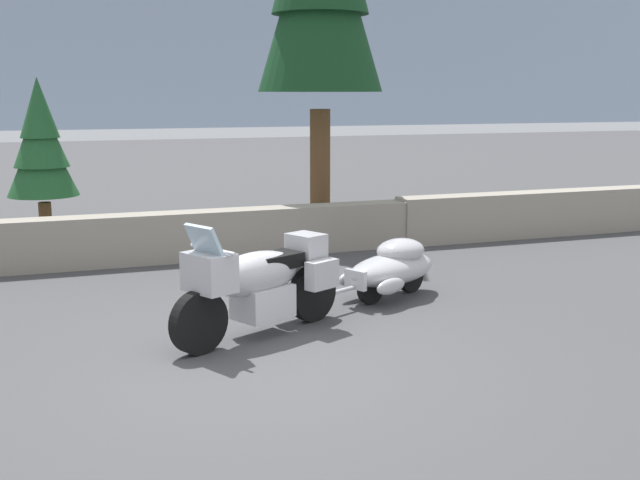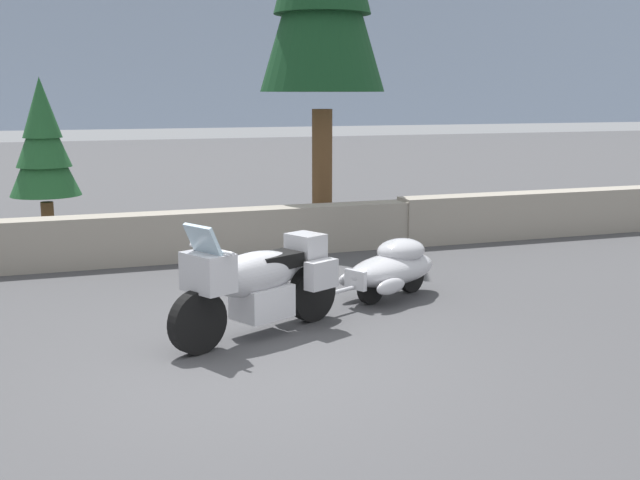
{
  "view_description": "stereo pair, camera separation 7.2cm",
  "coord_description": "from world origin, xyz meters",
  "views": [
    {
      "loc": [
        -1.92,
        -7.04,
        2.61
      ],
      "look_at": [
        1.29,
        1.86,
        0.85
      ],
      "focal_mm": 43.9,
      "sensor_mm": 36.0,
      "label": 1
    },
    {
      "loc": [
        -1.85,
        -7.07,
        2.61
      ],
      "look_at": [
        1.29,
        1.86,
        0.85
      ],
      "focal_mm": 43.9,
      "sensor_mm": 36.0,
      "label": 2
    }
  ],
  "objects": [
    {
      "name": "ground_plane",
      "position": [
        0.0,
        0.0,
        0.0
      ],
      "size": [
        80.0,
        80.0,
        0.0
      ],
      "primitive_type": "plane",
      "color": "#424244"
    },
    {
      "name": "pine_tree_secondary",
      "position": [
        -1.87,
        6.74,
        1.82
      ],
      "size": [
        1.16,
        1.16,
        2.91
      ],
      "color": "brown",
      "rests_on": "ground"
    },
    {
      "name": "car_shaped_trailer",
      "position": [
        2.33,
        1.98,
        0.41
      ],
      "size": [
        2.13,
        1.3,
        0.76
      ],
      "color": "black",
      "rests_on": "ground"
    },
    {
      "name": "distant_ridgeline",
      "position": [
        0.0,
        95.25,
        8.0
      ],
      "size": [
        240.0,
        80.0,
        16.0
      ],
      "primitive_type": "cube",
      "color": "#8C9EB7",
      "rests_on": "ground"
    },
    {
      "name": "stone_guard_wall",
      "position": [
        -0.01,
        5.21,
        0.4
      ],
      "size": [
        24.0,
        0.56,
        0.84
      ],
      "color": "gray",
      "rests_on": "ground"
    },
    {
      "name": "touring_motorcycle",
      "position": [
        0.25,
        0.95,
        0.62
      ],
      "size": [
        2.13,
        1.34,
        1.33
      ],
      "color": "black",
      "rests_on": "ground"
    }
  ]
}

